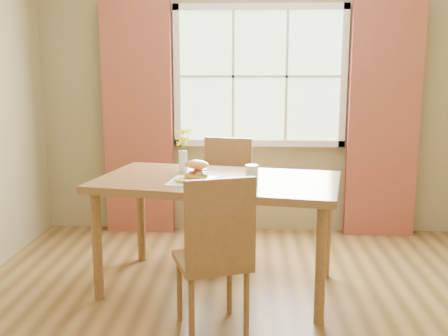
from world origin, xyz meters
TOP-DOWN VIEW (x-y plane):
  - room at (0.00, 0.00)m, footprint 4.24×3.84m
  - window at (0.00, 1.87)m, footprint 1.62×0.06m
  - curtain_left at (-1.15, 1.78)m, footprint 0.65×0.08m
  - curtain_right at (1.15, 1.78)m, footprint 0.65×0.08m
  - dining_table at (-0.31, 0.46)m, footprint 1.82×1.24m
  - chair_near at (-0.28, -0.24)m, footprint 0.52×0.52m
  - chair_far at (-0.29, 1.17)m, footprint 0.49×0.49m
  - placemat at (-0.41, 0.33)m, footprint 0.49×0.39m
  - plate at (-0.45, 0.34)m, footprint 0.30×0.30m
  - croissant_sandwich at (-0.45, 0.34)m, footprint 0.21×0.17m
  - water_glass at (-0.07, 0.30)m, footprint 0.09×0.09m
  - flower_vase at (-0.59, 0.69)m, footprint 0.13×0.13m

SIDE VIEW (x-z plane):
  - chair_near at x=-0.28m, z-range 0.05..1.03m
  - chair_far at x=-0.29m, z-range 0.05..1.04m
  - dining_table at x=-0.31m, z-range 0.32..1.14m
  - placemat at x=-0.41m, z-range 0.81..0.82m
  - plate at x=-0.45m, z-range 0.82..0.83m
  - water_glass at x=-0.07m, z-range 0.81..0.94m
  - croissant_sandwich at x=-0.45m, z-range 0.83..0.96m
  - flower_vase at x=-0.59m, z-range 0.85..1.17m
  - curtain_left at x=-1.15m, z-range 0.00..2.20m
  - curtain_right at x=1.15m, z-range 0.00..2.20m
  - room at x=0.00m, z-range -0.02..2.72m
  - window at x=0.00m, z-range 0.84..2.16m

